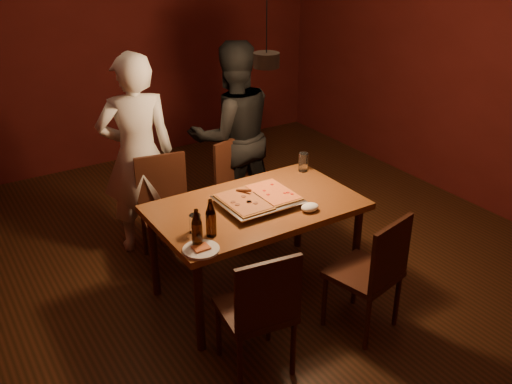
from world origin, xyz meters
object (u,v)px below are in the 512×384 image
chair_near_left (261,304)px  chair_near_right (375,265)px  beer_bottle_a (197,228)px  chair_far_right (241,180)px  pizza_tray (258,202)px  diner_dark (233,135)px  beer_bottle_b (211,218)px  dining_table (256,213)px  diner_white (137,155)px  pendant_lamp (266,59)px  chair_far_left (165,200)px  plate_slice (201,249)px

chair_near_left → chair_near_right: size_ratio=0.96×
beer_bottle_a → chair_far_right: bearing=48.6°
pizza_tray → diner_dark: 1.21m
chair_near_right → pizza_tray: (-0.41, 0.82, 0.24)m
pizza_tray → beer_bottle_b: bearing=-161.6°
chair_far_right → dining_table: bearing=51.0°
beer_bottle_a → diner_white: 1.41m
chair_near_left → diner_dark: diner_dark is taller
chair_far_right → chair_near_left: bearing=47.7°
diner_dark → pendant_lamp: size_ratio=1.54×
pizza_tray → diner_white: diner_white is taller
diner_dark → beer_bottle_b: bearing=63.6°
chair_far_left → chair_far_right: 0.73m
dining_table → chair_far_left: size_ratio=3.06×
chair_near_left → diner_white: bearing=98.1°
chair_far_right → diner_white: (-0.82, 0.28, 0.32)m
chair_far_right → diner_white: diner_white is taller
chair_near_left → pendant_lamp: 1.64m
pizza_tray → plate_slice: (-0.64, -0.34, -0.01)m
chair_far_left → chair_far_right: size_ratio=0.95×
diner_dark → plate_slice: bearing=62.3°
beer_bottle_b → diner_dark: 1.63m
beer_bottle_a → diner_white: diner_white is taller
dining_table → chair_near_right: bearing=-63.3°
beer_bottle_a → beer_bottle_b: same height
dining_table → diner_dark: (0.45, 1.11, 0.17)m
chair_far_left → pizza_tray: (0.37, -0.83, 0.24)m
chair_far_right → pendant_lamp: size_ratio=0.47×
pizza_tray → diner_white: size_ratio=0.32×
chair_near_left → chair_far_left: bearing=94.6°
beer_bottle_b → pendant_lamp: 1.15m
chair_far_right → beer_bottle_b: (-0.85, -1.04, 0.34)m
chair_far_left → diner_dark: 0.92m
beer_bottle_b → chair_far_left: bearing=83.3°
chair_near_right → pizza_tray: 0.94m
diner_dark → chair_near_left: bearing=73.0°
diner_dark → pendant_lamp: 1.36m
diner_dark → chair_far_left: bearing=28.3°
beer_bottle_b → diner_dark: bearing=54.8°
chair_far_left → chair_near_left: (-0.09, -1.59, 0.00)m
plate_slice → chair_near_right: bearing=-24.3°
diner_white → chair_near_left: bearing=102.2°
chair_far_left → pendant_lamp: 1.50m
dining_table → diner_dark: bearing=67.8°
chair_far_right → chair_near_left: (-0.82, -1.59, 0.00)m
chair_far_left → chair_near_right: (0.78, -1.65, 0.00)m
chair_near_left → chair_near_right: (0.87, -0.06, 0.00)m
chair_far_left → beer_bottle_a: (-0.26, -1.11, 0.34)m
beer_bottle_a → diner_dark: diner_dark is taller
diner_white → beer_bottle_a: bearing=95.3°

